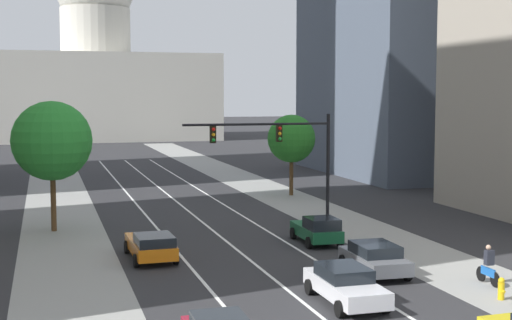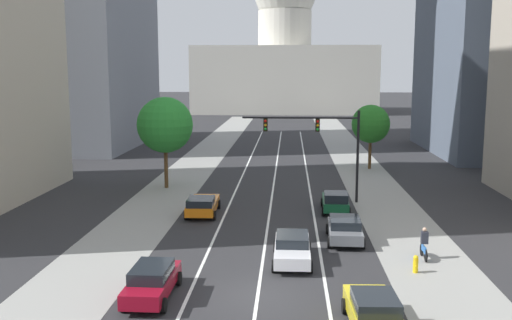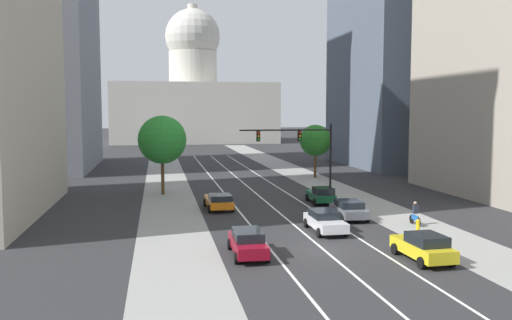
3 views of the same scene
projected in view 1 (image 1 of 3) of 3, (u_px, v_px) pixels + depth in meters
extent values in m
plane|color=#2B2B2D|center=(163.00, 191.00, 61.62)|extent=(400.00, 400.00, 0.00)
cube|color=gray|center=(59.00, 204.00, 54.44)|extent=(4.84, 130.00, 0.01)
cube|color=gray|center=(278.00, 195.00, 59.25)|extent=(4.84, 130.00, 0.01)
cube|color=white|center=(152.00, 222.00, 46.42)|extent=(0.16, 90.00, 0.01)
cube|color=white|center=(200.00, 220.00, 47.28)|extent=(0.16, 90.00, 0.01)
cube|color=white|center=(246.00, 218.00, 48.15)|extent=(0.16, 90.00, 0.01)
cube|color=beige|center=(97.00, 97.00, 134.36)|extent=(41.98, 25.42, 15.34)
cylinder|color=beige|center=(96.00, 32.00, 133.29)|extent=(12.62, 12.62, 8.51)
cube|color=silver|center=(346.00, 288.00, 28.32)|extent=(1.83, 4.70, 0.63)
cube|color=black|center=(344.00, 272.00, 28.47)|extent=(1.68, 2.29, 0.50)
cylinder|color=black|center=(309.00, 287.00, 29.63)|extent=(0.22, 0.64, 0.64)
cylinder|color=black|center=(351.00, 284.00, 30.13)|extent=(0.22, 0.64, 0.64)
cylinder|color=black|center=(340.00, 309.00, 26.57)|extent=(0.22, 0.64, 0.64)
cylinder|color=black|center=(385.00, 305.00, 27.07)|extent=(0.22, 0.64, 0.64)
cube|color=#14512D|center=(316.00, 231.00, 39.98)|extent=(1.86, 4.13, 0.62)
cube|color=black|center=(322.00, 223.00, 39.04)|extent=(1.66, 1.90, 0.60)
cylinder|color=black|center=(293.00, 233.00, 41.13)|extent=(0.24, 0.65, 0.64)
cylinder|color=black|center=(322.00, 232.00, 41.57)|extent=(0.24, 0.65, 0.64)
cylinder|color=black|center=(309.00, 243.00, 38.45)|extent=(0.24, 0.65, 0.64)
cylinder|color=black|center=(340.00, 241.00, 38.89)|extent=(0.24, 0.65, 0.64)
cube|color=orange|center=(150.00, 246.00, 36.12)|extent=(2.02, 4.82, 0.61)
cube|color=black|center=(154.00, 240.00, 34.95)|extent=(1.80, 2.20, 0.48)
cylinder|color=black|center=(127.00, 247.00, 37.40)|extent=(0.24, 0.65, 0.64)
cylinder|color=black|center=(163.00, 245.00, 37.98)|extent=(0.24, 0.65, 0.64)
cylinder|color=black|center=(136.00, 261.00, 34.32)|extent=(0.24, 0.65, 0.64)
cylinder|color=black|center=(176.00, 258.00, 34.90)|extent=(0.24, 0.65, 0.64)
cube|color=slate|center=(374.00, 261.00, 32.96)|extent=(2.01, 4.30, 0.61)
cube|color=black|center=(375.00, 249.00, 32.84)|extent=(1.80, 2.36, 0.50)
cylinder|color=black|center=(343.00, 261.00, 34.15)|extent=(0.24, 0.65, 0.64)
cylinder|color=black|center=(380.00, 259.00, 34.62)|extent=(0.24, 0.65, 0.64)
cylinder|color=black|center=(368.00, 276.00, 31.37)|extent=(0.24, 0.65, 0.64)
cylinder|color=black|center=(407.00, 274.00, 31.83)|extent=(0.24, 0.65, 0.64)
cylinder|color=black|center=(328.00, 173.00, 43.05)|extent=(0.20, 0.20, 6.99)
cylinder|color=black|center=(257.00, 124.00, 41.57)|extent=(8.69, 0.14, 0.14)
cube|color=black|center=(279.00, 134.00, 41.98)|extent=(0.32, 0.28, 0.96)
sphere|color=red|center=(280.00, 128.00, 41.81)|extent=(0.20, 0.20, 0.20)
sphere|color=orange|center=(280.00, 134.00, 41.84)|extent=(0.20, 0.20, 0.20)
sphere|color=green|center=(280.00, 139.00, 41.87)|extent=(0.20, 0.20, 0.20)
cube|color=black|center=(213.00, 135.00, 40.89)|extent=(0.32, 0.28, 0.96)
sphere|color=red|center=(213.00, 129.00, 40.72)|extent=(0.20, 0.20, 0.20)
sphere|color=orange|center=(213.00, 135.00, 40.75)|extent=(0.20, 0.20, 0.20)
sphere|color=green|center=(213.00, 140.00, 40.77)|extent=(0.20, 0.20, 0.20)
cylinder|color=yellow|center=(501.00, 291.00, 28.85)|extent=(0.26, 0.26, 0.70)
sphere|color=yellow|center=(501.00, 281.00, 28.81)|extent=(0.26, 0.26, 0.26)
cylinder|color=yellow|center=(504.00, 292.00, 28.69)|extent=(0.10, 0.12, 0.10)
cylinder|color=black|center=(495.00, 280.00, 30.74)|extent=(0.05, 0.66, 0.66)
cylinder|color=black|center=(481.00, 274.00, 31.73)|extent=(0.05, 0.66, 0.66)
cube|color=#1959B2|center=(488.00, 272.00, 31.21)|extent=(0.07, 1.00, 0.36)
cube|color=#262833|center=(489.00, 258.00, 31.11)|extent=(0.36, 0.28, 0.64)
sphere|color=tan|center=(488.00, 247.00, 31.14)|extent=(0.22, 0.22, 0.22)
cylinder|color=#51381E|center=(291.00, 175.00, 58.79)|extent=(0.32, 0.32, 3.25)
sphere|color=#277525|center=(291.00, 139.00, 58.53)|extent=(3.86, 3.86, 3.86)
cylinder|color=#51381E|center=(53.00, 200.00, 43.30)|extent=(0.32, 0.32, 3.75)
sphere|color=#28872F|center=(52.00, 141.00, 42.98)|extent=(4.72, 4.72, 4.72)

